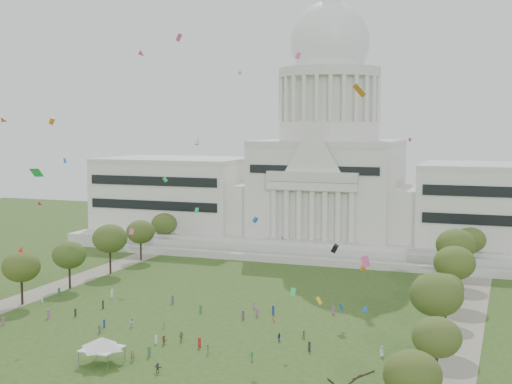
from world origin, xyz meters
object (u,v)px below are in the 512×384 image
(capitol, at_px, (328,178))
(person_0, at_px, (382,351))
(event_tent, at_px, (102,343))
(big_bare_tree, at_px, (345,384))

(capitol, relative_size, person_0, 84.73)
(event_tent, distance_m, person_0, 47.59)
(capitol, distance_m, person_0, 112.49)
(event_tent, bearing_deg, person_0, 24.08)
(big_bare_tree, relative_size, event_tent, 1.48)
(capitol, relative_size, big_bare_tree, 12.50)
(capitol, bearing_deg, big_bare_tree, -74.98)
(capitol, distance_m, event_tent, 125.42)
(big_bare_tree, height_order, event_tent, big_bare_tree)
(capitol, bearing_deg, event_tent, -93.41)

